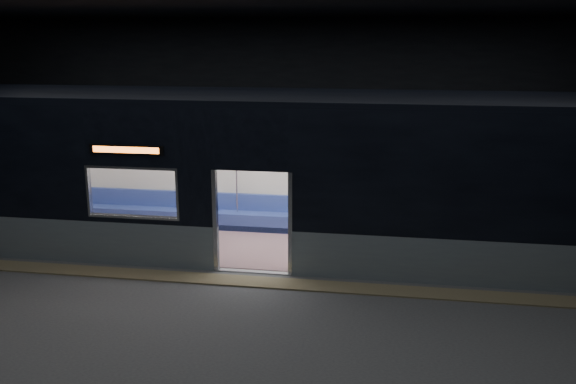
# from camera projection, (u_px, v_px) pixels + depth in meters

# --- Properties ---
(station_floor) EXTENTS (24.00, 14.00, 0.01)m
(station_floor) POSITION_uv_depth(u_px,v_px,m) (241.00, 294.00, 10.97)
(station_floor) COLOR #47494C
(station_floor) RESTS_ON ground
(station_envelope) EXTENTS (24.00, 14.00, 5.00)m
(station_envelope) POSITION_uv_depth(u_px,v_px,m) (237.00, 89.00, 10.05)
(station_envelope) COLOR black
(station_envelope) RESTS_ON station_floor
(tactile_strip) EXTENTS (22.80, 0.50, 0.03)m
(tactile_strip) POSITION_uv_depth(u_px,v_px,m) (248.00, 281.00, 11.49)
(tactile_strip) COLOR #8C7F59
(tactile_strip) RESTS_ON station_floor
(metro_car) EXTENTS (18.00, 3.04, 3.35)m
(metro_car) POSITION_uv_depth(u_px,v_px,m) (267.00, 165.00, 12.94)
(metro_car) COLOR gray
(metro_car) RESTS_ON station_floor
(passenger) EXTENTS (0.40, 0.68, 1.35)m
(passenger) POSITION_uv_depth(u_px,v_px,m) (472.00, 209.00, 13.48)
(passenger) COLOR black
(passenger) RESTS_ON metro_car
(handbag) EXTENTS (0.32, 0.29, 0.14)m
(handbag) POSITION_uv_depth(u_px,v_px,m) (474.00, 217.00, 13.29)
(handbag) COLOR black
(handbag) RESTS_ON passenger
(transit_map) EXTENTS (0.96, 0.03, 0.62)m
(transit_map) POSITION_uv_depth(u_px,v_px,m) (482.00, 177.00, 13.57)
(transit_map) COLOR white
(transit_map) RESTS_ON metro_car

